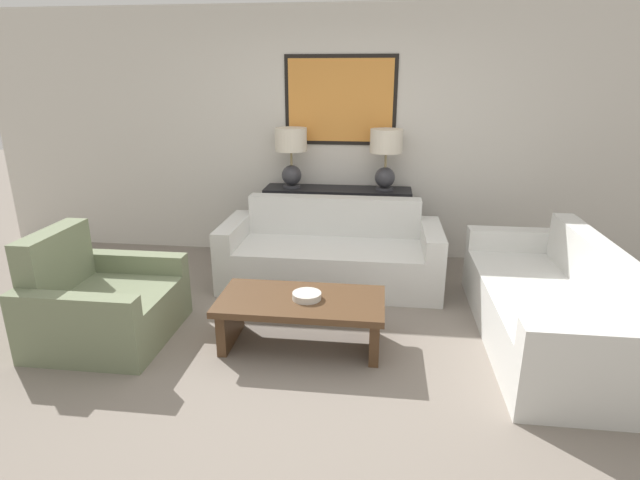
{
  "coord_description": "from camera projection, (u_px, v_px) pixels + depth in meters",
  "views": [
    {
      "loc": [
        0.45,
        -3.05,
        1.95
      ],
      "look_at": [
        -0.03,
        0.86,
        0.65
      ],
      "focal_mm": 28.0,
      "sensor_mm": 36.0,
      "label": 1
    }
  ],
  "objects": [
    {
      "name": "ground_plane",
      "position": [
        309.0,
        364.0,
        3.54
      ],
      "size": [
        20.0,
        20.0,
        0.0
      ],
      "primitive_type": "plane",
      "color": "slate"
    },
    {
      "name": "back_wall",
      "position": [
        340.0,
        136.0,
        5.4
      ],
      "size": [
        7.98,
        0.12,
        2.65
      ],
      "color": "beige",
      "rests_on": "ground_plane"
    },
    {
      "name": "console_table",
      "position": [
        337.0,
        225.0,
        5.44
      ],
      "size": [
        1.56,
        0.38,
        0.81
      ],
      "color": "black",
      "rests_on": "ground_plane"
    },
    {
      "name": "table_lamp_left",
      "position": [
        291.0,
        150.0,
        5.25
      ],
      "size": [
        0.33,
        0.33,
        0.63
      ],
      "color": "#333338",
      "rests_on": "console_table"
    },
    {
      "name": "table_lamp_right",
      "position": [
        386.0,
        152.0,
        5.13
      ],
      "size": [
        0.33,
        0.33,
        0.63
      ],
      "color": "#333338",
      "rests_on": "console_table"
    },
    {
      "name": "couch_by_back_wall",
      "position": [
        331.0,
        256.0,
        4.86
      ],
      "size": [
        2.08,
        0.87,
        0.8
      ],
      "color": "silver",
      "rests_on": "ground_plane"
    },
    {
      "name": "couch_by_side",
      "position": [
        549.0,
        308.0,
        3.78
      ],
      "size": [
        0.87,
        2.08,
        0.8
      ],
      "color": "silver",
      "rests_on": "ground_plane"
    },
    {
      "name": "coffee_table",
      "position": [
        301.0,
        310.0,
        3.71
      ],
      "size": [
        1.23,
        0.62,
        0.39
      ],
      "color": "#4C331E",
      "rests_on": "ground_plane"
    },
    {
      "name": "decorative_bowl",
      "position": [
        307.0,
        296.0,
        3.66
      ],
      "size": [
        0.21,
        0.21,
        0.05
      ],
      "color": "beige",
      "rests_on": "coffee_table"
    },
    {
      "name": "armchair_near_back_wall",
      "position": [
        102.0,
        304.0,
        3.85
      ],
      "size": [
        0.94,
        0.99,
        0.85
      ],
      "color": "#707A5B",
      "rests_on": "ground_plane"
    }
  ]
}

